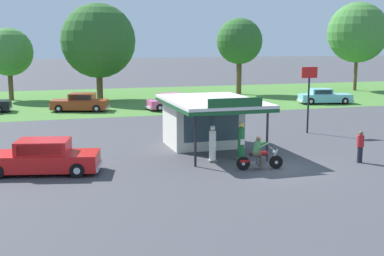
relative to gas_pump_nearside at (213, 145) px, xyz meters
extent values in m
plane|color=#424247|center=(2.51, -1.86, -0.84)|extent=(300.00, 300.00, 0.00)
cube|color=#477A33|center=(2.51, 28.14, -0.83)|extent=(120.00, 24.00, 0.01)
cube|color=silver|center=(0.76, 3.96, 0.50)|extent=(3.93, 3.19, 2.68)
cube|color=#384C56|center=(0.76, 2.39, 0.56)|extent=(3.14, 0.05, 1.72)
cube|color=silver|center=(0.76, 2.36, 1.93)|extent=(4.63, 6.90, 0.16)
cube|color=#195128|center=(0.76, 2.36, 1.75)|extent=(4.63, 6.90, 0.18)
cube|color=#195128|center=(0.76, -1.06, 2.23)|extent=(2.75, 0.08, 0.44)
cylinder|color=black|center=(2.63, -0.69, 0.50)|extent=(0.12, 0.12, 2.68)
cylinder|color=black|center=(-1.10, -0.69, 0.50)|extent=(0.12, 0.12, 2.68)
cube|color=slate|center=(0.00, 0.00, -0.79)|extent=(0.44, 0.44, 0.10)
cylinder|color=silver|center=(0.00, 0.00, 0.00)|extent=(0.34, 0.34, 1.47)
cube|color=white|center=(0.00, -0.18, 0.07)|extent=(0.22, 0.02, 0.28)
sphere|color=white|center=(0.00, 0.00, 0.87)|extent=(0.26, 0.26, 0.26)
cube|color=slate|center=(1.52, 0.00, -0.79)|extent=(0.44, 0.44, 0.10)
cylinder|color=#1E6B33|center=(1.52, 0.00, 0.04)|extent=(0.34, 0.34, 1.55)
cube|color=white|center=(1.52, -0.18, 0.11)|extent=(0.22, 0.02, 0.28)
sphere|color=#EACC4C|center=(1.52, 0.00, 0.95)|extent=(0.26, 0.26, 0.26)
cylinder|color=black|center=(2.41, -2.19, -0.52)|extent=(0.65, 0.18, 0.64)
cylinder|color=silver|center=(2.41, -2.19, -0.52)|extent=(0.17, 0.14, 0.16)
cylinder|color=black|center=(0.83, -1.98, -0.52)|extent=(0.65, 0.18, 0.64)
cylinder|color=silver|center=(0.83, -1.98, -0.52)|extent=(0.17, 0.14, 0.16)
ellipsoid|color=#B21414|center=(1.72, -2.09, -0.06)|extent=(0.59, 0.31, 0.24)
cube|color=#59595E|center=(1.67, -2.09, -0.42)|extent=(0.47, 0.30, 0.36)
cube|color=black|center=(1.37, -2.05, -0.12)|extent=(0.51, 0.32, 0.10)
cylinder|color=silver|center=(2.31, -2.17, -0.24)|extent=(0.38, 0.12, 0.71)
cylinder|color=silver|center=(2.19, -2.16, 0.14)|extent=(0.13, 0.70, 0.04)
sphere|color=silver|center=(2.29, -2.17, -0.02)|extent=(0.16, 0.16, 0.16)
cube|color=#B21414|center=(0.88, -1.98, -0.40)|extent=(0.46, 0.24, 0.12)
cylinder|color=silver|center=(1.29, -1.90, -0.56)|extent=(0.71, 0.17, 0.18)
cube|color=brown|center=(1.44, -2.06, -0.06)|extent=(0.44, 0.39, 0.14)
cylinder|color=brown|center=(1.66, -1.92, -0.46)|extent=(0.15, 0.25, 0.56)
cylinder|color=brown|center=(1.62, -2.24, -0.46)|extent=(0.15, 0.25, 0.56)
cylinder|color=#4C8C4C|center=(1.48, -2.06, 0.26)|extent=(0.45, 0.37, 0.60)
sphere|color=brown|center=(1.54, -2.07, 0.63)|extent=(0.22, 0.22, 0.22)
cylinder|color=#4C8C4C|center=(1.75, -1.90, 0.34)|extent=(0.54, 0.16, 0.31)
cylinder|color=#4C8C4C|center=(1.69, -2.29, 0.34)|extent=(0.54, 0.16, 0.31)
cube|color=red|center=(-8.15, 0.15, -0.28)|extent=(5.40, 3.01, 0.76)
cube|color=red|center=(-8.04, 0.12, 0.41)|extent=(2.61, 2.15, 0.61)
cube|color=#283847|center=(-9.14, 0.38, 0.41)|extent=(0.38, 1.45, 0.49)
cube|color=#283847|center=(-8.23, -0.67, 0.41)|extent=(1.90, 0.47, 0.46)
cube|color=#283847|center=(-7.86, 0.92, 0.41)|extent=(1.90, 0.47, 0.46)
cube|color=silver|center=(-5.64, -0.44, -0.54)|extent=(0.53, 1.78, 0.18)
cylinder|color=black|center=(-9.64, 1.41, -0.51)|extent=(0.69, 0.35, 0.66)
cylinder|color=silver|center=(-9.64, 1.41, -0.51)|extent=(0.34, 0.28, 0.30)
cylinder|color=black|center=(-6.67, -1.11, -0.51)|extent=(0.69, 0.35, 0.66)
cylinder|color=silver|center=(-6.67, -1.11, -0.51)|extent=(0.34, 0.28, 0.30)
cylinder|color=black|center=(-6.26, 0.62, -0.51)|extent=(0.69, 0.35, 0.66)
cylinder|color=silver|center=(-6.26, 0.62, -0.51)|extent=(0.34, 0.28, 0.30)
cube|color=silver|center=(-10.47, 21.89, -0.54)|extent=(0.23, 1.76, 0.18)
cylinder|color=black|center=(-11.29, 22.81, -0.51)|extent=(0.67, 0.24, 0.66)
cylinder|color=silver|center=(-11.29, 22.81, -0.51)|extent=(0.31, 0.24, 0.30)
cube|color=#7AC6D1|center=(17.94, 19.16, -0.29)|extent=(5.09, 2.81, 0.73)
cube|color=#7AC6D1|center=(17.50, 19.26, 0.33)|extent=(2.22, 1.97, 0.52)
cube|color=#283847|center=(18.42, 19.05, 0.33)|extent=(0.35, 1.38, 0.41)
cube|color=#283847|center=(17.67, 20.02, 0.33)|extent=(1.60, 0.39, 0.39)
cube|color=#283847|center=(17.33, 18.49, 0.33)|extent=(1.60, 0.39, 0.39)
cube|color=silver|center=(20.32, 18.62, -0.54)|extent=(0.49, 1.70, 0.18)
cube|color=silver|center=(15.56, 19.69, -0.54)|extent=(0.49, 1.70, 0.18)
sphere|color=white|center=(20.46, 19.19, -0.26)|extent=(0.18, 0.18, 0.18)
sphere|color=white|center=(20.21, 18.06, -0.26)|extent=(0.18, 0.18, 0.18)
cylinder|color=black|center=(19.73, 19.62, -0.51)|extent=(0.69, 0.34, 0.66)
cylinder|color=silver|center=(19.73, 19.62, -0.51)|extent=(0.34, 0.28, 0.30)
cylinder|color=black|center=(19.36, 17.98, -0.51)|extent=(0.69, 0.34, 0.66)
cylinder|color=silver|center=(19.36, 17.98, -0.51)|extent=(0.34, 0.28, 0.30)
cylinder|color=black|center=(16.53, 20.34, -0.51)|extent=(0.69, 0.34, 0.66)
cylinder|color=silver|center=(16.53, 20.34, -0.51)|extent=(0.34, 0.28, 0.30)
cylinder|color=black|center=(16.16, 18.69, -0.51)|extent=(0.69, 0.34, 0.66)
cylinder|color=silver|center=(16.16, 18.69, -0.51)|extent=(0.34, 0.28, 0.30)
cube|color=#E55993|center=(3.11, 19.22, -0.30)|extent=(4.78, 2.13, 0.70)
cube|color=#E55993|center=(2.71, 19.20, 0.32)|extent=(1.92, 1.71, 0.54)
cube|color=#283847|center=(3.60, 19.26, 0.32)|extent=(0.14, 1.41, 0.43)
cube|color=#283847|center=(2.66, 19.97, 0.32)|extent=(1.54, 0.14, 0.41)
cube|color=#283847|center=(2.76, 18.42, 0.32)|extent=(1.54, 0.14, 0.41)
cube|color=silver|center=(5.47, 19.39, -0.54)|extent=(0.24, 1.72, 0.18)
cube|color=silver|center=(0.76, 19.06, -0.54)|extent=(0.24, 1.72, 0.18)
sphere|color=white|center=(5.44, 19.97, -0.27)|extent=(0.18, 0.18, 0.18)
sphere|color=white|center=(5.52, 18.81, -0.27)|extent=(0.18, 0.18, 0.18)
cylinder|color=black|center=(4.63, 20.18, -0.51)|extent=(0.67, 0.25, 0.66)
cylinder|color=silver|center=(4.63, 20.18, -0.51)|extent=(0.31, 0.24, 0.30)
cylinder|color=black|center=(4.75, 18.49, -0.51)|extent=(0.67, 0.25, 0.66)
cylinder|color=silver|center=(4.75, 18.49, -0.51)|extent=(0.31, 0.24, 0.30)
cylinder|color=black|center=(1.47, 19.96, -0.51)|extent=(0.67, 0.25, 0.66)
cylinder|color=silver|center=(1.47, 19.96, -0.51)|extent=(0.31, 0.24, 0.30)
cylinder|color=black|center=(1.59, 18.27, -0.51)|extent=(0.67, 0.25, 0.66)
cylinder|color=silver|center=(1.59, 18.27, -0.51)|extent=(0.31, 0.24, 0.30)
cube|color=#993819|center=(-4.85, 20.59, -0.27)|extent=(5.01, 3.21, 0.78)
cube|color=#993819|center=(-4.64, 20.52, 0.40)|extent=(2.48, 2.24, 0.56)
cube|color=#283847|center=(-5.61, 20.82, 0.40)|extent=(0.48, 1.46, 0.45)
cube|color=#283847|center=(-4.89, 19.72, 0.40)|extent=(1.69, 0.54, 0.43)
cube|color=#283847|center=(-4.40, 21.33, 0.40)|extent=(1.69, 0.54, 0.43)
cube|color=silver|center=(-7.11, 21.27, -0.54)|extent=(0.65, 1.80, 0.18)
cube|color=silver|center=(-2.60, 19.90, -0.54)|extent=(0.65, 1.80, 0.18)
sphere|color=white|center=(-7.30, 20.68, -0.23)|extent=(0.18, 0.18, 0.18)
sphere|color=white|center=(-6.94, 21.87, -0.23)|extent=(0.18, 0.18, 0.18)
cylinder|color=black|center=(-6.63, 20.17, -0.51)|extent=(0.69, 0.38, 0.66)
cylinder|color=silver|center=(-6.63, 20.17, -0.51)|extent=(0.35, 0.30, 0.30)
cylinder|color=black|center=(-6.10, 21.92, -0.51)|extent=(0.69, 0.38, 0.66)
cylinder|color=silver|center=(-6.10, 21.92, -0.51)|extent=(0.35, 0.30, 0.30)
cylinder|color=black|center=(-3.61, 19.25, -0.51)|extent=(0.69, 0.38, 0.66)
cylinder|color=silver|center=(-3.61, 19.25, -0.51)|extent=(0.35, 0.30, 0.30)
cylinder|color=black|center=(-3.08, 21.00, -0.51)|extent=(0.69, 0.38, 0.66)
cylinder|color=silver|center=(-3.08, 21.00, -0.51)|extent=(0.35, 0.30, 0.30)
cylinder|color=brown|center=(2.71, 12.05, -0.44)|extent=(0.26, 0.26, 0.79)
cylinder|color=#4C8C4C|center=(2.71, 12.05, 0.23)|extent=(0.34, 0.34, 0.56)
sphere|color=brown|center=(2.71, 12.05, 0.62)|extent=(0.21, 0.21, 0.21)
cylinder|color=black|center=(6.91, -2.26, -0.44)|extent=(0.26, 0.26, 0.80)
cylinder|color=#B21E23|center=(6.91, -2.26, 0.24)|extent=(0.34, 0.34, 0.57)
sphere|color=brown|center=(6.91, -2.26, 0.64)|extent=(0.22, 0.22, 0.22)
cylinder|color=brown|center=(-2.26, 28.33, 0.74)|extent=(0.63, 0.63, 3.14)
sphere|color=#2D6028|center=(-2.26, 28.33, 5.07)|extent=(7.38, 7.38, 7.38)
cylinder|color=brown|center=(13.29, 29.57, 1.15)|extent=(0.58, 0.58, 3.97)
sphere|color=#2D6028|center=(13.29, 29.57, 5.03)|extent=(5.05, 5.05, 5.05)
sphere|color=#2D6028|center=(12.49, 29.16, 4.52)|extent=(2.56, 2.56, 2.56)
cylinder|color=brown|center=(28.22, 29.46, 1.26)|extent=(0.40, 0.40, 4.19)
sphere|color=#427F38|center=(28.22, 29.46, 6.01)|extent=(7.07, 7.07, 7.07)
sphere|color=#427F38|center=(28.36, 29.61, 5.30)|extent=(4.08, 4.08, 4.08)
cylinder|color=brown|center=(-10.84, 30.85, 0.68)|extent=(0.48, 0.48, 3.02)
sphere|color=#427F38|center=(-10.84, 30.85, 3.97)|extent=(4.74, 4.74, 4.74)
cylinder|color=black|center=(8.52, 5.76, 0.95)|extent=(0.12, 0.12, 3.58)
cube|color=red|center=(8.52, 5.76, 3.10)|extent=(1.10, 0.08, 0.70)
camera|label=1|loc=(-8.06, -23.30, 5.14)|focal=47.58mm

